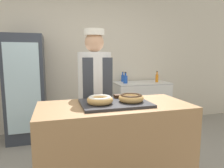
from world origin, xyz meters
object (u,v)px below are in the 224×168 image
donut_chocolate_glaze (131,98)px  chest_freezer (141,105)px  bottle_blue_b (123,78)px  bottle_orange (157,78)px  bottle_blue (125,79)px  donut_light_glaze (100,99)px  baker_person (95,98)px  brownie_back_left (102,97)px  beverage_fridge (26,88)px  brownie_back_right (118,96)px  serving_tray (115,103)px

donut_chocolate_glaze → chest_freezer: donut_chocolate_glaze is taller
bottle_blue_b → bottle_orange: bearing=-23.3°
bottle_blue → chest_freezer: bearing=8.6°
donut_light_glaze → bottle_blue: bottle_blue is taller
baker_person → bottle_blue: baker_person is taller
brownie_back_left → bottle_orange: bottle_orange is taller
baker_person → beverage_fridge: 1.51m
brownie_back_left → brownie_back_right: (0.16, 0.00, 0.00)m
donut_light_glaze → brownie_back_left: bearing=71.0°
beverage_fridge → bottle_blue: bearing=-1.5°
serving_tray → brownie_back_left: bearing=115.5°
brownie_back_right → bottle_orange: (1.30, 1.55, -0.01)m
serving_tray → brownie_back_right: 0.19m
bottle_orange → brownie_back_right: bearing=-129.9°
baker_person → bottle_blue_b: (0.84, 1.40, 0.07)m
serving_tray → chest_freezer: (1.08, 1.79, -0.52)m
donut_chocolate_glaze → bottle_orange: bearing=55.0°
chest_freezer → bottle_blue: size_ratio=4.94×
serving_tray → beverage_fridge: bearing=119.5°
beverage_fridge → bottle_blue: beverage_fridge is taller
bottle_blue_b → baker_person: bearing=-121.0°
brownie_back_left → baker_person: 0.43m
baker_person → chest_freezer: (1.16, 1.20, -0.45)m
bottle_blue → serving_tray: bearing=-112.9°
bottle_blue → baker_person: bearing=-125.1°
serving_tray → donut_chocolate_glaze: size_ratio=2.68×
donut_chocolate_glaze → brownie_back_left: bearing=139.1°
brownie_back_left → chest_freezer: brownie_back_left is taller
brownie_back_left → beverage_fridge: beverage_fridge is taller
chest_freezer → donut_light_glaze: bearing=-124.2°
baker_person → donut_chocolate_glaze: bearing=-70.0°
chest_freezer → baker_person: bearing=-134.0°
donut_light_glaze → donut_chocolate_glaze: bearing=0.0°
serving_tray → donut_light_glaze: (-0.15, -0.03, 0.05)m
brownie_back_right → brownie_back_left: bearing=180.0°
serving_tray → chest_freezer: bearing=58.8°
serving_tray → bottle_blue_b: bearing=68.9°
beverage_fridge → chest_freezer: size_ratio=1.68×
baker_person → bottle_blue: 1.40m
donut_light_glaze → chest_freezer: size_ratio=0.23×
donut_light_glaze → bottle_blue_b: size_ratio=1.21×
donut_chocolate_glaze → baker_person: 0.67m
donut_chocolate_glaze → baker_person: bearing=110.0°
bottle_orange → beverage_fridge: bearing=178.6°
brownie_back_left → bottle_blue: bearing=62.5°
donut_light_glaze → brownie_back_left: 0.21m
bottle_blue → bottle_blue_b: size_ratio=1.08×
serving_tray → brownie_back_left: 0.19m
brownie_back_right → chest_freezer: 1.98m
serving_tray → donut_light_glaze: 0.16m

